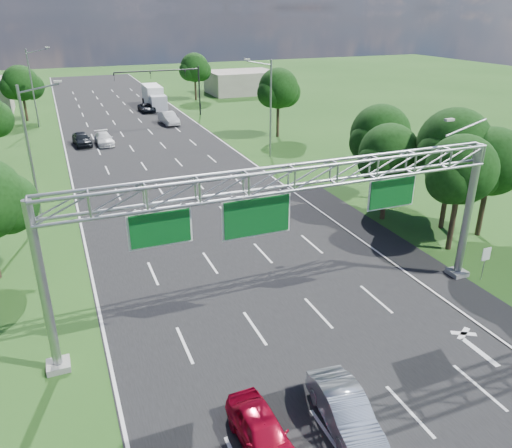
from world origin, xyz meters
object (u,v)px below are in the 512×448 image
sign_gantry (293,190)px  silver_sedan (345,410)px  regulatory_sign (486,257)px  red_coupe (262,432)px  box_truck (154,97)px  traffic_signal (175,80)px

sign_gantry → silver_sedan: (-1.31, -7.61, -6.17)m
regulatory_sign → silver_sedan: (-13.38, -6.59, -0.79)m
regulatory_sign → red_coupe: regulatory_sign is taller
silver_sedan → box_truck: box_truck is taller
red_coupe → box_truck: 70.11m
sign_gantry → red_coupe: (-4.61, -7.37, -6.20)m
silver_sedan → regulatory_sign: bearing=32.7°
traffic_signal → regulatory_sign: bearing=-84.8°
sign_gantry → red_coupe: bearing=-122.0°
silver_sedan → traffic_signal: bearing=88.5°
traffic_signal → sign_gantry: bearing=-97.7°
sign_gantry → box_truck: size_ratio=2.69×
traffic_signal → red_coupe: 61.68m
regulatory_sign → silver_sedan: size_ratio=0.48×
silver_sedan → box_truck: (6.91, 69.60, 0.85)m
sign_gantry → red_coupe: sign_gantry is taller
traffic_signal → box_truck: traffic_signal is taller
regulatory_sign → traffic_signal: bearing=95.2°
regulatory_sign → box_truck: 63.34m
sign_gantry → box_truck: 62.47m
regulatory_sign → traffic_signal: traffic_signal is taller
red_coupe → box_truck: bearing=79.8°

